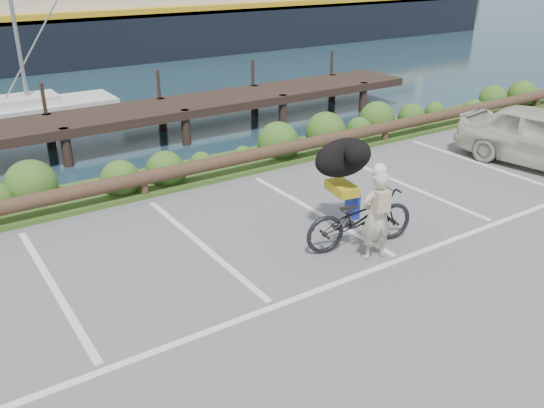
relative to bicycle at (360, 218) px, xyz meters
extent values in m
plane|color=#5A5A5C|center=(-2.34, -0.40, -0.55)|extent=(72.00, 72.00, 0.00)
cube|color=#3D5B21|center=(-2.34, 4.90, -0.50)|extent=(34.00, 1.60, 0.10)
imported|color=black|center=(0.00, 0.00, 0.00)|extent=(2.19, 1.10, 1.10)
imported|color=#B8B39C|center=(-0.09, -0.48, 0.24)|extent=(0.64, 0.48, 1.59)
ellipsoid|color=black|center=(0.12, 0.66, 0.90)|extent=(0.81, 1.31, 0.71)
camera|label=1|loc=(-6.37, -6.79, 4.27)|focal=38.00mm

